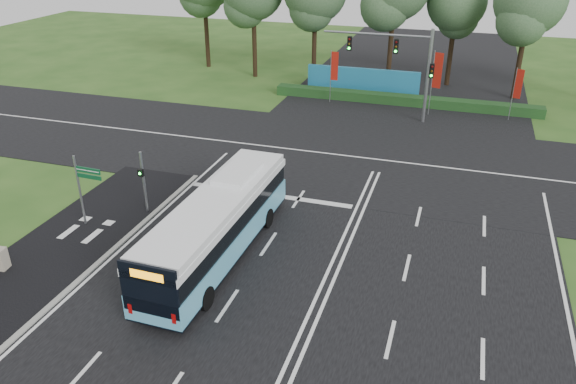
# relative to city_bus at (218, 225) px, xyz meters

# --- Properties ---
(ground) EXTENTS (120.00, 120.00, 0.00)m
(ground) POSITION_rel_city_bus_xyz_m (5.11, 1.67, -1.68)
(ground) COLOR #284E1A
(ground) RESTS_ON ground
(road_main) EXTENTS (20.00, 120.00, 0.04)m
(road_main) POSITION_rel_city_bus_xyz_m (5.11, 1.67, -1.66)
(road_main) COLOR black
(road_main) RESTS_ON ground
(road_cross) EXTENTS (120.00, 14.00, 0.05)m
(road_cross) POSITION_rel_city_bus_xyz_m (5.11, 13.67, -1.66)
(road_cross) COLOR black
(road_cross) RESTS_ON ground
(bike_path) EXTENTS (5.00, 18.00, 0.06)m
(bike_path) POSITION_rel_city_bus_xyz_m (-7.39, -1.33, -1.65)
(bike_path) COLOR black
(bike_path) RESTS_ON ground
(kerb_strip) EXTENTS (0.25, 18.00, 0.12)m
(kerb_strip) POSITION_rel_city_bus_xyz_m (-4.99, -1.33, -1.62)
(kerb_strip) COLOR gray
(kerb_strip) RESTS_ON ground
(city_bus) EXTENTS (2.68, 11.70, 3.35)m
(city_bus) POSITION_rel_city_bus_xyz_m (0.00, 0.00, 0.00)
(city_bus) COLOR #58AACC
(city_bus) RESTS_ON ground
(pedestrian_signal) EXTENTS (0.28, 0.42, 3.45)m
(pedestrian_signal) POSITION_rel_city_bus_xyz_m (-5.49, 2.81, 0.20)
(pedestrian_signal) COLOR gray
(pedestrian_signal) RESTS_ON ground
(street_sign) EXTENTS (1.48, 0.16, 3.81)m
(street_sign) POSITION_rel_city_bus_xyz_m (-7.48, 0.68, 0.73)
(street_sign) COLOR gray
(street_sign) RESTS_ON ground
(banner_flag_left) EXTENTS (0.65, 0.10, 4.38)m
(banner_flag_left) POSITION_rel_city_bus_xyz_m (-0.70, 24.95, 1.18)
(banner_flag_left) COLOR gray
(banner_flag_left) RESTS_ON ground
(banner_flag_mid) EXTENTS (0.73, 0.26, 5.07)m
(banner_flag_mid) POSITION_rel_city_bus_xyz_m (7.58, 24.01, 1.60)
(banner_flag_mid) COLOR gray
(banner_flag_mid) RESTS_ON ground
(banner_flag_right) EXTENTS (0.57, 0.28, 4.13)m
(banner_flag_right) POSITION_rel_city_bus_xyz_m (13.57, 24.50, 1.02)
(banner_flag_right) COLOR gray
(banner_flag_right) RESTS_ON ground
(traffic_light_gantry) EXTENTS (8.41, 0.28, 7.00)m
(traffic_light_gantry) POSITION_rel_city_bus_xyz_m (5.31, 22.17, 2.98)
(traffic_light_gantry) COLOR gray
(traffic_light_gantry) RESTS_ON ground
(hedge) EXTENTS (22.00, 1.20, 0.80)m
(hedge) POSITION_rel_city_bus_xyz_m (5.11, 26.17, -1.28)
(hedge) COLOR #163D19
(hedge) RESTS_ON ground
(blue_hoarding) EXTENTS (10.00, 0.30, 2.20)m
(blue_hoarding) POSITION_rel_city_bus_xyz_m (1.11, 28.67, -0.58)
(blue_hoarding) COLOR #1C6E97
(blue_hoarding) RESTS_ON ground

